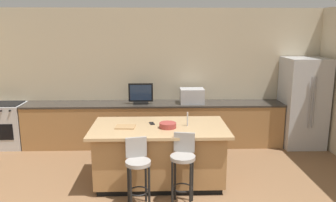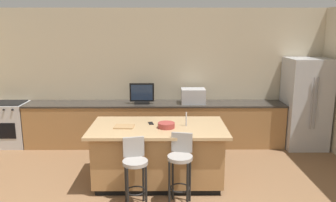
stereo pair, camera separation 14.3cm
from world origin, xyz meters
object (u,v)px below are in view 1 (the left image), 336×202
Objects in this scene: tv_monitor at (141,94)px; bar_stool_right at (183,163)px; range_oven at (6,125)px; bar_stool_left at (138,167)px; kitchen_island at (160,154)px; microwave at (192,96)px; cutting_board at (125,127)px; fruit_bowl at (168,125)px; cell_phone at (152,123)px; refrigerator at (303,103)px.

tv_monitor is 2.51m from bar_stool_right.
bar_stool_left reaches higher than range_oven.
tv_monitor reaches higher than kitchen_island.
microwave is 1.04m from tv_monitor.
bar_stool_right is 3.41× the size of cutting_board.
kitchen_island is 8.15× the size of fruit_bowl.
tv_monitor is (-0.36, 1.68, 0.62)m from kitchen_island.
range_oven is 4.21m from bar_stool_right.
kitchen_island is 3.57m from range_oven.
fruit_bowl is (0.13, -0.09, 0.49)m from kitchen_island.
bar_stool_right reaches higher than cutting_board.
cutting_board is at bearing -34.24° from range_oven.
kitchen_island is 2.09× the size of bar_stool_right.
range_oven is 2.84m from tv_monitor.
kitchen_island is 0.49m from cell_phone.
cell_phone is 0.44m from cutting_board.
bar_stool_right is 6.65× the size of cell_phone.
bar_stool_right is 1.10m from cutting_board.
kitchen_island is 0.51m from fruit_bowl.
kitchen_island is 0.79m from bar_stool_left.
bar_stool_left is 0.62m from bar_stool_right.
cell_phone is at bearing 66.15° from bar_stool_left.
microwave is 2.48m from bar_stool_right.
tv_monitor is 1.67× the size of cutting_board.
microwave is at bearing 2.86° from tv_monitor.
kitchen_island is 2.27× the size of range_oven.
range_oven is (-6.06, 0.09, -0.45)m from refrigerator.
bar_stool_right reaches higher than kitchen_island.
cutting_board reaches higher than cell_phone.
microwave is at bearing 73.25° from fruit_bowl.
tv_monitor is 2.47m from bar_stool_left.
cell_phone is (-0.79, -1.59, -0.12)m from microwave.
tv_monitor is (-3.30, 0.04, 0.18)m from refrigerator.
range_oven is 3.19m from cutting_board.
bar_stool_right is at bearing -7.87° from bar_stool_left.
tv_monitor is 1.56m from cell_phone.
kitchen_island is at bearing 143.78° from fruit_bowl.
kitchen_island is at bearing 126.42° from bar_stool_right.
tv_monitor is at bearing 79.33° from bar_stool_left.
cutting_board is (-0.22, 0.68, 0.36)m from bar_stool_left.
refrigerator is at bearing 13.98° from cell_phone.
fruit_bowl reaches higher than range_oven.
kitchen_island is at bearing -62.31° from cell_phone.
refrigerator reaches higher than bar_stool_right.
refrigerator is 1.98× the size of range_oven.
tv_monitor reaches higher than cell_phone.
kitchen_island is at bearing 5.41° from cutting_board.
bar_stool_right is at bearing -138.40° from refrigerator.
microwave is at bearing 56.21° from bar_stool_left.
bar_stool_left is at bearing -123.53° from fruit_bowl.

